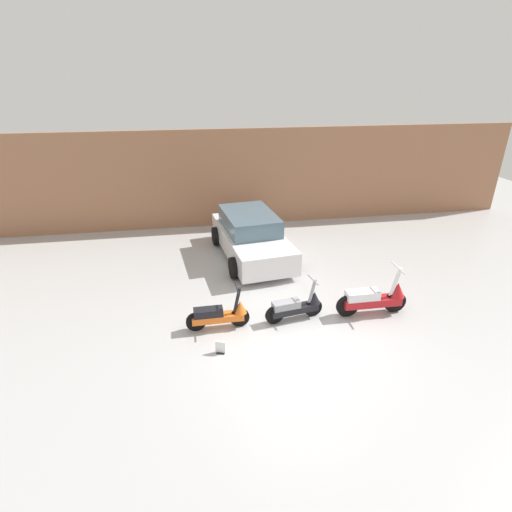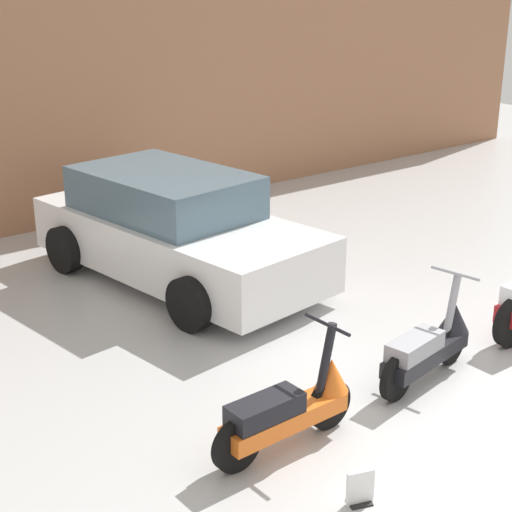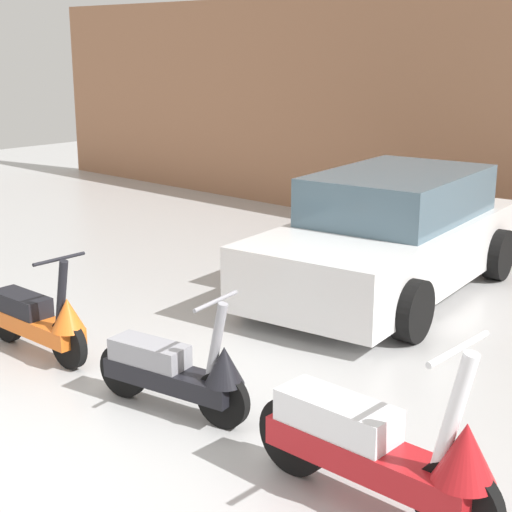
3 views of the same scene
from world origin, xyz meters
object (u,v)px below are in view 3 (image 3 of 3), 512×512
scooter_front_left (39,319)px  scooter_front_right (177,370)px  scooter_front_center (381,448)px  car_rear_left (390,236)px

scooter_front_left → scooter_front_right: size_ratio=1.01×
scooter_front_left → scooter_front_center: (3.45, -0.02, 0.07)m
scooter_front_left → scooter_front_center: bearing=-1.2°
scooter_front_center → car_rear_left: (-2.24, 3.57, 0.21)m
scooter_front_right → car_rear_left: (-0.46, 3.49, 0.28)m
scooter_front_center → car_rear_left: 4.22m
scooter_front_left → car_rear_left: 3.76m
scooter_front_left → car_rear_left: car_rear_left is taller
scooter_front_right → scooter_front_center: (1.78, -0.08, 0.07)m
scooter_front_right → scooter_front_center: 1.78m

